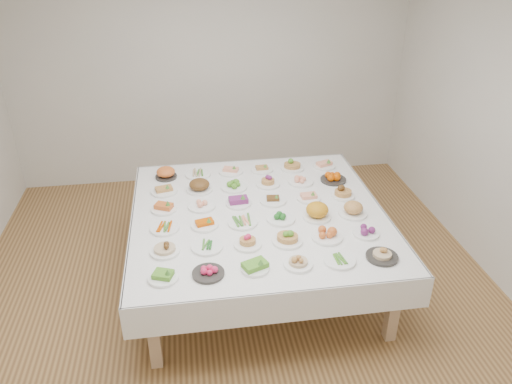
{
  "coord_description": "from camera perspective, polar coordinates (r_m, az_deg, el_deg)",
  "views": [
    {
      "loc": [
        -0.38,
        -3.71,
        3.08
      ],
      "look_at": [
        0.23,
        0.31,
        0.88
      ],
      "focal_mm": 35.0,
      "sensor_mm": 36.0,
      "label": 1
    }
  ],
  "objects": [
    {
      "name": "dish_25",
      "position": [
        4.92,
        -6.5,
        0.96
      ],
      "size": [
        0.25,
        0.25,
        0.16
      ],
      "color": "white",
      "rests_on": "display_table"
    },
    {
      "name": "dish_7",
      "position": [
        4.09,
        -5.61,
        -6.13
      ],
      "size": [
        0.26,
        0.26,
        0.05
      ],
      "color": "white",
      "rests_on": "display_table"
    },
    {
      "name": "dish_17",
      "position": [
        4.57,
        11.07,
        -1.68
      ],
      "size": [
        0.28,
        0.28,
        0.16
      ],
      "color": "white",
      "rests_on": "display_table"
    },
    {
      "name": "dish_16",
      "position": [
        4.47,
        7.0,
        -2.12
      ],
      "size": [
        0.27,
        0.27,
        0.15
      ],
      "color": "white",
      "rests_on": "display_table"
    },
    {
      "name": "dish_34",
      "position": [
        5.34,
        4.18,
        3.29
      ],
      "size": [
        0.24,
        0.24,
        0.15
      ],
      "color": "white",
      "rests_on": "display_table"
    },
    {
      "name": "dish_30",
      "position": [
        5.23,
        -10.27,
        2.24
      ],
      "size": [
        0.22,
        0.22,
        0.13
      ],
      "color": "#2D2A28",
      "rests_on": "display_table"
    },
    {
      "name": "dish_14",
      "position": [
        4.38,
        -1.56,
        -3.33
      ],
      "size": [
        0.26,
        0.26,
        0.06
      ],
      "color": "white",
      "rests_on": "display_table"
    },
    {
      "name": "dish_19",
      "position": [
        4.64,
        -6.24,
        -1.26
      ],
      "size": [
        0.25,
        0.25,
        0.1
      ],
      "color": "white",
      "rests_on": "display_table"
    },
    {
      "name": "dish_12",
      "position": [
        4.37,
        -10.39,
        -3.96
      ],
      "size": [
        0.25,
        0.25,
        0.06
      ],
      "color": "white",
      "rests_on": "display_table"
    },
    {
      "name": "room_envelope",
      "position": [
        3.93,
        -2.72,
        9.87
      ],
      "size": [
        5.02,
        5.02,
        2.81
      ],
      "color": "#A57A44",
      "rests_on": "ground"
    },
    {
      "name": "dish_20",
      "position": [
        4.66,
        -2.02,
        -0.92
      ],
      "size": [
        0.24,
        0.24,
        0.11
      ],
      "color": "white",
      "rests_on": "display_table"
    },
    {
      "name": "dish_33",
      "position": [
        5.31,
        0.68,
        2.79
      ],
      "size": [
        0.23,
        0.23,
        0.09
      ],
      "color": "white",
      "rests_on": "display_table"
    },
    {
      "name": "dish_26",
      "position": [
        4.95,
        -2.53,
        0.89
      ],
      "size": [
        0.26,
        0.26,
        0.1
      ],
      "color": "white",
      "rests_on": "display_table"
    },
    {
      "name": "dish_22",
      "position": [
        4.77,
        6.04,
        -0.45
      ],
      "size": [
        0.22,
        0.22,
        0.1
      ],
      "color": "white",
      "rests_on": "display_table"
    },
    {
      "name": "dish_13",
      "position": [
        4.35,
        -5.9,
        -3.41
      ],
      "size": [
        0.24,
        0.24,
        0.11
      ],
      "color": "white",
      "rests_on": "display_table"
    },
    {
      "name": "dish_6",
      "position": [
        4.06,
        -10.43,
        -6.05
      ],
      "size": [
        0.24,
        0.24,
        0.14
      ],
      "color": "white",
      "rests_on": "display_table"
    },
    {
      "name": "dish_3",
      "position": [
        3.86,
        4.86,
        -7.66
      ],
      "size": [
        0.22,
        0.22,
        0.13
      ],
      "color": "white",
      "rests_on": "display_table"
    },
    {
      "name": "dish_10",
      "position": [
        4.21,
        8.14,
        -4.62
      ],
      "size": [
        0.26,
        0.26,
        0.12
      ],
      "color": "white",
      "rests_on": "display_table"
    },
    {
      "name": "dish_24",
      "position": [
        4.95,
        -10.49,
        0.42
      ],
      "size": [
        0.25,
        0.25,
        0.11
      ],
      "color": "white",
      "rests_on": "display_table"
    },
    {
      "name": "dish_21",
      "position": [
        4.71,
        1.95,
        -0.74
      ],
      "size": [
        0.25,
        0.25,
        0.1
      ],
      "color": "white",
      "rests_on": "display_table"
    },
    {
      "name": "display_table",
      "position": [
        4.59,
        0.28,
        -3.01
      ],
      "size": [
        2.3,
        2.3,
        0.75
      ],
      "color": "white",
      "rests_on": "ground"
    },
    {
      "name": "dish_28",
      "position": [
        5.07,
        5.13,
        1.51
      ],
      "size": [
        0.25,
        0.25,
        0.1
      ],
      "color": "white",
      "rests_on": "display_table"
    },
    {
      "name": "dish_23",
      "position": [
        4.85,
        9.94,
        0.16
      ],
      "size": [
        0.22,
        0.22,
        0.14
      ],
      "color": "white",
      "rests_on": "display_table"
    },
    {
      "name": "dish_1",
      "position": [
        3.79,
        -5.49,
        -8.92
      ],
      "size": [
        0.24,
        0.24,
        0.1
      ],
      "color": "#2D2A28",
      "rests_on": "display_table"
    },
    {
      "name": "dish_5",
      "position": [
        4.05,
        14.28,
        -6.55
      ],
      "size": [
        0.27,
        0.27,
        0.14
      ],
      "color": "#2D2A28",
      "rests_on": "display_table"
    },
    {
      "name": "dish_27",
      "position": [
        5.0,
        1.37,
        1.31
      ],
      "size": [
        0.24,
        0.24,
        0.12
      ],
      "color": "white",
      "rests_on": "display_table"
    },
    {
      "name": "dish_11",
      "position": [
        4.32,
        12.47,
        -4.29
      ],
      "size": [
        0.22,
        0.22,
        0.1
      ],
      "color": "white",
      "rests_on": "display_table"
    },
    {
      "name": "dish_9",
      "position": [
        4.12,
        3.63,
        -4.94
      ],
      "size": [
        0.25,
        0.25,
        0.15
      ],
      "color": "white",
      "rests_on": "display_table"
    },
    {
      "name": "dish_2",
      "position": [
        3.82,
        -0.12,
        -8.29
      ],
      "size": [
        0.22,
        0.22,
        0.11
      ],
      "color": "white",
      "rests_on": "display_table"
    },
    {
      "name": "dish_35",
      "position": [
        5.43,
        7.82,
        3.32
      ],
      "size": [
        0.24,
        0.24,
        0.11
      ],
      "color": "white",
      "rests_on": "display_table"
    },
    {
      "name": "dish_4",
      "position": [
        3.97,
        9.52,
        -7.63
      ],
      "size": [
        0.25,
        0.25,
        0.05
      ],
      "color": "white",
      "rests_on": "display_table"
    },
    {
      "name": "dish_31",
      "position": [
        5.24,
        -6.66,
        2.13
      ],
      "size": [
        0.26,
        0.26,
        0.06
      ],
      "color": "white",
      "rests_on": "display_table"
    },
    {
      "name": "dish_32",
      "position": [
        5.27,
        -2.91,
        2.63
      ],
      "size": [
        0.25,
        0.25,
        0.1
      ],
      "color": "white",
      "rests_on": "display_table"
    },
    {
      "name": "dish_18",
      "position": [
        4.64,
        -10.49,
        -1.56
      ],
      "size": [
        0.23,
        0.23,
        0.11
      ],
      "color": "white",
      "rests_on": "display_table"
    },
    {
      "name": "dish_8",
      "position": [
        4.08,
        -0.97,
        -5.52
      ],
      "size": [
        0.23,
        0.23,
        0.12
      ],
      "color": "white",
      "rests_on": "display_table"
    },
    {
      "name": "dish_29",
      "position": [
        5.15,
        8.85,
        1.81
      ],
      "size": [
        0.26,
        0.26,
        0.12
      ],
      "color": "#2D2A28",
      "rests_on": "display_table"
    },
    {
      "name": "dish_0",
      "position": [
        3.79,
        -10.58,
        -9.21
      ],
      "size": [
        0.23,
        0.23,
        0.1
      ],
      "color": "white",
      "rests_on": "display_table"
    },
    {
      "name": "dish_15",
      "position": [
        4.42,
        2.86,
        -2.82
      ],
      "size": [
        0.25,
        0.25,
        0.1
      ],
      "color": "white",
      "rests_on": "display_table"
    }
  ]
}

